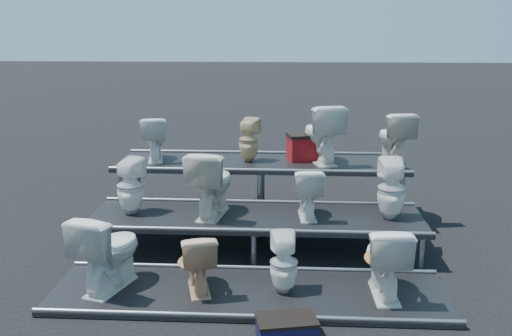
# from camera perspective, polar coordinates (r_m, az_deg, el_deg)

# --- Properties ---
(ground) EXTENTS (80.00, 80.00, 0.00)m
(ground) POSITION_cam_1_polar(r_m,az_deg,el_deg) (7.41, 0.00, -8.16)
(ground) COLOR black
(ground) RESTS_ON ground
(tier_front) EXTENTS (4.20, 1.20, 0.06)m
(tier_front) POSITION_cam_1_polar(r_m,az_deg,el_deg) (6.21, -0.71, -12.41)
(tier_front) COLOR black
(tier_front) RESTS_ON ground
(tier_mid) EXTENTS (4.20, 1.20, 0.46)m
(tier_mid) POSITION_cam_1_polar(r_m,az_deg,el_deg) (7.33, 0.00, -6.49)
(tier_mid) COLOR black
(tier_mid) RESTS_ON ground
(tier_back) EXTENTS (4.20, 1.20, 0.86)m
(tier_back) POSITION_cam_1_polar(r_m,az_deg,el_deg) (8.50, 0.51, -2.17)
(tier_back) COLOR black
(tier_back) RESTS_ON ground
(toilet_0) EXTENTS (0.71, 0.94, 0.85)m
(toilet_0) POSITION_cam_1_polar(r_m,az_deg,el_deg) (6.30, -14.53, -7.95)
(toilet_0) COLOR white
(toilet_0) RESTS_ON tier_front
(toilet_1) EXTENTS (0.51, 0.71, 0.65)m
(toilet_1) POSITION_cam_1_polar(r_m,az_deg,el_deg) (6.12, -5.84, -9.23)
(toilet_1) COLOR #D8AB83
(toilet_1) RESTS_ON tier_front
(toilet_2) EXTENTS (0.32, 0.33, 0.65)m
(toilet_2) POSITION_cam_1_polar(r_m,az_deg,el_deg) (6.05, 2.80, -9.46)
(toilet_2) COLOR white
(toilet_2) RESTS_ON tier_front
(toilet_3) EXTENTS (0.46, 0.78, 0.79)m
(toilet_3) POSITION_cam_1_polar(r_m,az_deg,el_deg) (6.11, 12.80, -8.90)
(toilet_3) COLOR white
(toilet_3) RESTS_ON tier_front
(toilet_4) EXTENTS (0.43, 0.43, 0.73)m
(toilet_4) POSITION_cam_1_polar(r_m,az_deg,el_deg) (7.41, -12.49, -1.78)
(toilet_4) COLOR white
(toilet_4) RESTS_ON tier_mid
(toilet_5) EXTENTS (0.60, 0.90, 0.85)m
(toilet_5) POSITION_cam_1_polar(r_m,az_deg,el_deg) (7.18, -4.48, -1.47)
(toilet_5) COLOR silver
(toilet_5) RESTS_ON tier_mid
(toilet_6) EXTENTS (0.40, 0.65, 0.64)m
(toilet_6) POSITION_cam_1_polar(r_m,az_deg,el_deg) (7.15, 5.16, -2.43)
(toilet_6) COLOR white
(toilet_6) RESTS_ON tier_mid
(toilet_7) EXTENTS (0.35, 0.36, 0.77)m
(toilet_7) POSITION_cam_1_polar(r_m,az_deg,el_deg) (7.24, 13.39, -2.04)
(toilet_7) COLOR white
(toilet_7) RESTS_ON tier_mid
(toilet_8) EXTENTS (0.48, 0.70, 0.65)m
(toilet_8) POSITION_cam_1_polar(r_m,az_deg,el_deg) (8.54, -10.15, 2.92)
(toilet_8) COLOR white
(toilet_8) RESTS_ON tier_back
(toilet_9) EXTENTS (0.37, 0.37, 0.64)m
(toilet_9) POSITION_cam_1_polar(r_m,az_deg,el_deg) (8.33, -0.73, 2.83)
(toilet_9) COLOR #D0BB86
(toilet_9) RESTS_ON tier_back
(toilet_10) EXTENTS (0.69, 0.94, 0.86)m
(toilet_10) POSITION_cam_1_polar(r_m,az_deg,el_deg) (8.30, 6.57, 3.46)
(toilet_10) COLOR white
(toilet_10) RESTS_ON tier_back
(toilet_11) EXTENTS (0.54, 0.81, 0.76)m
(toilet_11) POSITION_cam_1_polar(r_m,az_deg,el_deg) (8.44, 13.67, 2.98)
(toilet_11) COLOR silver
(toilet_11) RESTS_ON tier_back
(red_crate) EXTENTS (0.55, 0.48, 0.34)m
(red_crate) POSITION_cam_1_polar(r_m,az_deg,el_deg) (8.49, 4.91, 1.96)
(red_crate) COLOR maroon
(red_crate) RESTS_ON tier_back
(step_stool) EXTENTS (0.58, 0.42, 0.19)m
(step_stool) POSITION_cam_1_polar(r_m,az_deg,el_deg) (5.42, 3.06, -15.90)
(step_stool) COLOR #100F36
(step_stool) RESTS_ON ground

